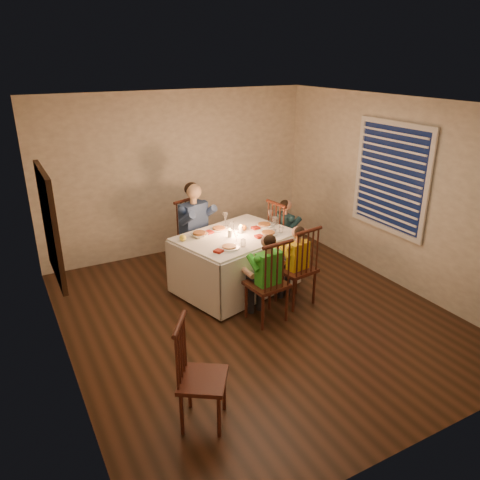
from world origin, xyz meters
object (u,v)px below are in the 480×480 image
chair_extra (204,421)px  chair_adult (197,270)px  child_green (266,319)px  chair_near_left (266,319)px  dining_table (236,251)px  child_teal (284,268)px  chair_near_right (294,302)px  chair_end (284,268)px  serving_bowl (199,235)px  adult (197,270)px  child_yellow (294,302)px

chair_extra → chair_adult: bearing=11.6°
chair_adult → child_green: bearing=-102.3°
chair_near_left → chair_extra: size_ratio=1.07×
dining_table → chair_adult: (-0.25, 0.82, -0.58)m
child_green → child_teal: bearing=-137.6°
chair_extra → child_green: size_ratio=0.90×
chair_near_right → chair_extra: (-1.97, -1.42, 0.00)m
chair_extra → chair_end: bearing=-11.8°
serving_bowl → chair_near_left: bearing=-69.7°
dining_table → chair_end: size_ratio=1.63×
chair_near_right → dining_table: bearing=-63.7°
adult → child_green: size_ratio=1.20×
chair_near_left → chair_near_right: same height
chair_end → child_yellow: bearing=147.0°
child_teal → chair_adult: bearing=57.8°
chair_near_right → chair_adult: bearing=-72.5°
chair_near_left → adult: adult is taller
chair_end → child_yellow: (-0.48, -0.97, 0.00)m
chair_end → chair_extra: chair_end is taller
chair_adult → chair_extra: chair_adult is taller
chair_adult → chair_end: size_ratio=1.00×
chair_near_left → chair_near_right: bearing=-167.3°
chair_end → child_teal: 0.00m
dining_table → child_teal: bearing=-1.9°
child_green → child_yellow: 0.59m
chair_near_right → adult: bearing=-72.5°
chair_near_right → chair_end: 1.08m
child_green → child_teal: size_ratio=1.03×
dining_table → serving_bowl: (-0.46, 0.17, 0.26)m
chair_adult → child_yellow: size_ratio=1.02×
dining_table → serving_bowl: size_ratio=8.26×
child_teal → adult: bearing=57.8°
chair_near_left → adult: size_ratio=0.80×
chair_near_right → child_teal: (0.48, 0.97, 0.00)m
chair_adult → child_green: child_green is taller
child_green → child_teal: (1.03, 1.15, 0.00)m
chair_near_left → child_yellow: size_ratio=1.02×
child_green → child_yellow: child_green is taller
dining_table → chair_extra: (-1.46, -2.15, -0.58)m
dining_table → child_green: dining_table is taller
child_yellow → child_teal: 1.08m
adult → serving_bowl: (-0.21, -0.65, 0.84)m
chair_near_left → serving_bowl: size_ratio=5.08×
chair_near_right → serving_bowl: serving_bowl is taller
chair_adult → child_teal: child_teal is taller
child_green → adult: bearing=-89.4°
adult → child_teal: adult is taller
chair_end → chair_near_right: bearing=147.0°
dining_table → child_yellow: (0.50, -0.73, -0.58)m
child_green → child_teal: child_green is taller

